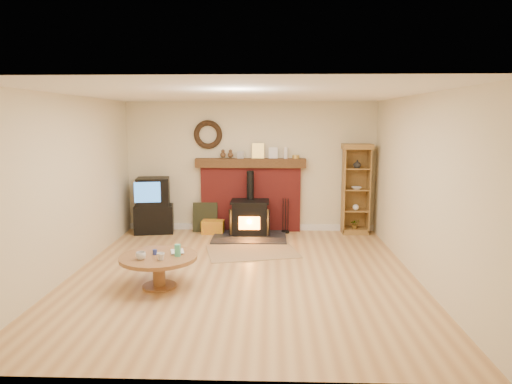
{
  "coord_description": "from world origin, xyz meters",
  "views": [
    {
      "loc": [
        0.42,
        -6.41,
        2.25
      ],
      "look_at": [
        0.16,
        1.0,
        1.07
      ],
      "focal_mm": 32.0,
      "sensor_mm": 36.0,
      "label": 1
    }
  ],
  "objects_px": {
    "coffee_table": "(159,262)",
    "curio_cabinet": "(356,189)",
    "wood_stove": "(250,219)",
    "tv_unit": "(154,206)"
  },
  "relations": [
    {
      "from": "wood_stove",
      "to": "tv_unit",
      "type": "distance_m",
      "value": 1.96
    },
    {
      "from": "tv_unit",
      "to": "coffee_table",
      "type": "relative_size",
      "value": 1.06
    },
    {
      "from": "tv_unit",
      "to": "curio_cabinet",
      "type": "bearing_deg",
      "value": 1.2
    },
    {
      "from": "wood_stove",
      "to": "coffee_table",
      "type": "height_order",
      "value": "wood_stove"
    },
    {
      "from": "coffee_table",
      "to": "curio_cabinet",
      "type": "bearing_deg",
      "value": 44.32
    },
    {
      "from": "curio_cabinet",
      "to": "coffee_table",
      "type": "relative_size",
      "value": 1.7
    },
    {
      "from": "coffee_table",
      "to": "wood_stove",
      "type": "bearing_deg",
      "value": 68.77
    },
    {
      "from": "wood_stove",
      "to": "tv_unit",
      "type": "bearing_deg",
      "value": 174.17
    },
    {
      "from": "wood_stove",
      "to": "curio_cabinet",
      "type": "xyz_separation_m",
      "value": [
        2.08,
        0.28,
        0.56
      ]
    },
    {
      "from": "wood_stove",
      "to": "tv_unit",
      "type": "relative_size",
      "value": 1.26
    }
  ]
}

